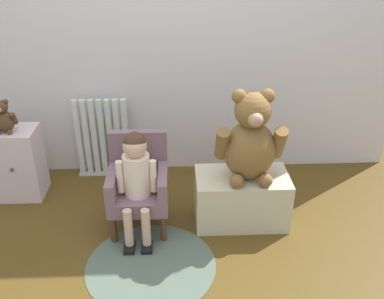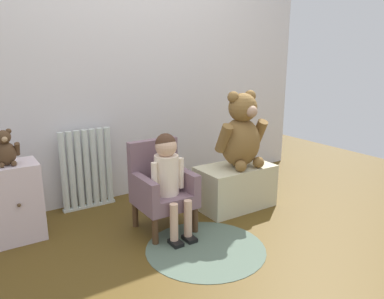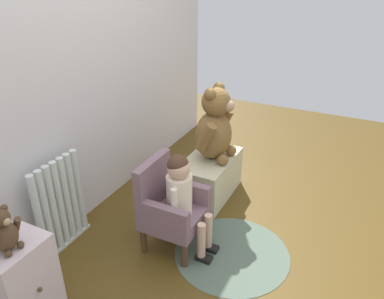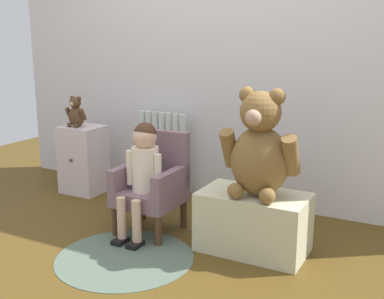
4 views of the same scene
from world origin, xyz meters
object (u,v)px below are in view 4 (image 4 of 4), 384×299
(small_teddy_bear, at_px, (76,113))
(floor_rug, at_px, (125,257))
(large_teddy_bear, at_px, (260,149))
(child_armchair, at_px, (153,183))
(child_figure, at_px, (143,163))
(low_bench, at_px, (253,222))
(small_dresser, at_px, (83,159))
(radiator, at_px, (162,154))

(small_teddy_bear, height_order, floor_rug, small_teddy_bear)
(large_teddy_bear, distance_m, floor_rug, 0.98)
(child_armchair, height_order, child_figure, child_figure)
(small_teddy_bear, bearing_deg, large_teddy_bear, -12.97)
(low_bench, bearing_deg, child_armchair, 179.99)
(small_dresser, relative_size, small_teddy_bear, 2.25)
(low_bench, distance_m, small_teddy_bear, 1.74)
(radiator, distance_m, child_armchair, 0.74)
(small_dresser, relative_size, child_figure, 0.75)
(low_bench, xyz_separation_m, floor_rug, (-0.61, -0.44, -0.17))
(small_teddy_bear, distance_m, floor_rug, 1.45)
(child_figure, bearing_deg, floor_rug, -75.66)
(small_dresser, height_order, child_figure, child_figure)
(floor_rug, bearing_deg, radiator, 110.82)
(radiator, distance_m, child_figure, 0.84)
(large_teddy_bear, bearing_deg, child_armchair, 178.46)
(radiator, distance_m, floor_rug, 1.22)
(child_armchair, relative_size, low_bench, 1.03)
(child_armchair, height_order, floor_rug, child_armchair)
(child_armchair, xyz_separation_m, large_teddy_bear, (0.72, -0.02, 0.31))
(child_armchair, height_order, low_bench, child_armchair)
(large_teddy_bear, relative_size, floor_rug, 0.78)
(small_teddy_bear, bearing_deg, child_armchair, -21.15)
(child_armchair, bearing_deg, child_figure, -90.00)
(floor_rug, bearing_deg, child_armchair, 100.99)
(small_dresser, bearing_deg, large_teddy_bear, -14.06)
(radiator, height_order, child_armchair, radiator)
(small_dresser, distance_m, small_teddy_bear, 0.38)
(small_teddy_bear, bearing_deg, floor_rug, -38.12)
(small_dresser, xyz_separation_m, child_armchair, (0.91, -0.39, 0.05))
(small_teddy_bear, bearing_deg, radiator, 25.71)
(small_teddy_bear, relative_size, floor_rug, 0.30)
(child_armchair, relative_size, small_teddy_bear, 2.66)
(floor_rug, bearing_deg, child_figure, 104.34)
(radiator, distance_m, small_teddy_bear, 0.75)
(child_armchair, xyz_separation_m, small_teddy_bear, (-0.94, 0.36, 0.33))
(small_dresser, relative_size, large_teddy_bear, 0.88)
(radiator, relative_size, small_dresser, 1.22)
(child_figure, relative_size, large_teddy_bear, 1.18)
(child_armchair, bearing_deg, low_bench, -0.01)
(small_dresser, bearing_deg, child_figure, -28.53)
(child_armchair, bearing_deg, radiator, 116.80)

